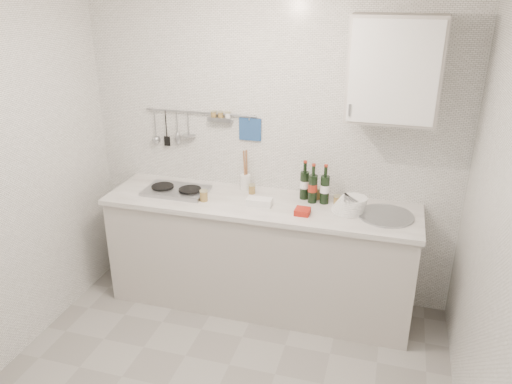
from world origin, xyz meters
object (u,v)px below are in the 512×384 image
wall_cabinet (394,69)px  plate_stack_sink (350,205)px  plate_stack_hob (186,194)px  wine_bottles (314,183)px  utensil_crock (245,180)px

wall_cabinet → plate_stack_sink: 1.01m
plate_stack_hob → plate_stack_sink: 1.29m
wine_bottles → utensil_crock: 0.59m
utensil_crock → plate_stack_sink: bearing=-12.6°
wall_cabinet → utensil_crock: bearing=174.8°
plate_stack_hob → utensil_crock: utensil_crock is taller
wall_cabinet → plate_stack_hob: wall_cabinet is taller
plate_stack_hob → wine_bottles: 1.02m
wall_cabinet → plate_stack_sink: bearing=-155.1°
wall_cabinet → wine_bottles: bearing=178.9°
wall_cabinet → wine_bottles: wall_cabinet is taller
plate_stack_hob → plate_stack_sink: bearing=2.5°
wall_cabinet → wine_bottles: size_ratio=2.26×
wall_cabinet → utensil_crock: wall_cabinet is taller
plate_stack_sink → utensil_crock: utensil_crock is taller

